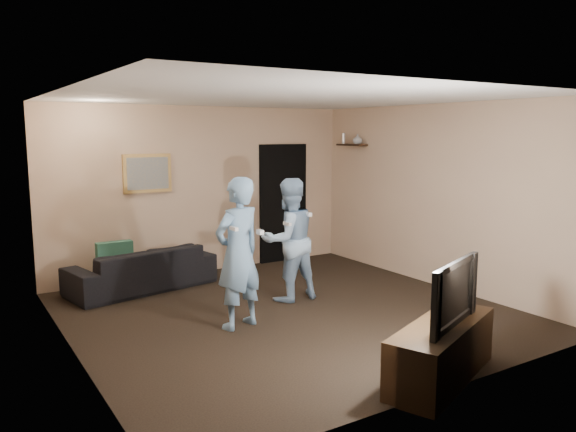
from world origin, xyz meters
TOP-DOWN VIEW (x-y plane):
  - ground at (0.00, 0.00)m, footprint 5.00×5.00m
  - ceiling at (0.00, 0.00)m, footprint 5.00×5.00m
  - wall_back at (0.00, 2.50)m, footprint 5.00×0.04m
  - wall_front at (0.00, -2.50)m, footprint 5.00×0.04m
  - wall_left at (-2.50, 0.00)m, footprint 0.04×5.00m
  - wall_right at (2.50, 0.00)m, footprint 0.04×5.00m
  - sofa at (-1.19, 1.98)m, footprint 2.15×1.17m
  - throw_pillow at (-1.56, 1.98)m, footprint 0.48×0.16m
  - painting_frame at (-0.90, 2.48)m, footprint 0.72×0.05m
  - painting_canvas at (-0.90, 2.45)m, footprint 0.62×0.01m
  - doorway at (1.45, 2.47)m, footprint 0.90×0.06m
  - light_switch at (0.85, 2.48)m, footprint 0.08×0.02m
  - wall_shelf at (2.39, 1.80)m, footprint 0.20×0.60m
  - shelf_vase at (2.39, 1.65)m, footprint 0.19×0.19m
  - shelf_figurine at (2.39, 2.03)m, footprint 0.06×0.06m
  - tv_console at (0.17, -2.31)m, footprint 1.54×0.99m
  - television at (0.17, -2.31)m, footprint 0.98×0.50m
  - wii_player_left at (-0.74, -0.13)m, footprint 0.71×0.57m
  - wii_player_right at (0.30, 0.47)m, footprint 0.80×0.63m

SIDE VIEW (x-z plane):
  - ground at x=0.00m, z-range 0.00..0.00m
  - tv_console at x=0.17m, z-range -0.01..0.51m
  - sofa at x=-1.19m, z-range 0.00..0.59m
  - throw_pillow at x=-1.56m, z-range 0.24..0.72m
  - television at x=0.17m, z-range 0.51..1.09m
  - wii_player_right at x=0.30m, z-range 0.00..1.61m
  - wii_player_left at x=-0.74m, z-range 0.00..1.71m
  - doorway at x=1.45m, z-range 0.00..2.00m
  - wall_back at x=0.00m, z-range 0.00..2.60m
  - wall_front at x=0.00m, z-range 0.00..2.60m
  - wall_left at x=-2.50m, z-range 0.00..2.60m
  - wall_right at x=2.50m, z-range 0.00..2.60m
  - light_switch at x=0.85m, z-range 1.24..1.36m
  - painting_frame at x=-0.90m, z-range 1.32..1.89m
  - painting_canvas at x=-0.90m, z-range 1.37..1.83m
  - wall_shelf at x=2.39m, z-range 1.98..2.00m
  - shelf_vase at x=2.39m, z-range 2.00..2.17m
  - shelf_figurine at x=2.39m, z-range 2.00..2.18m
  - ceiling at x=0.00m, z-range 2.58..2.62m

